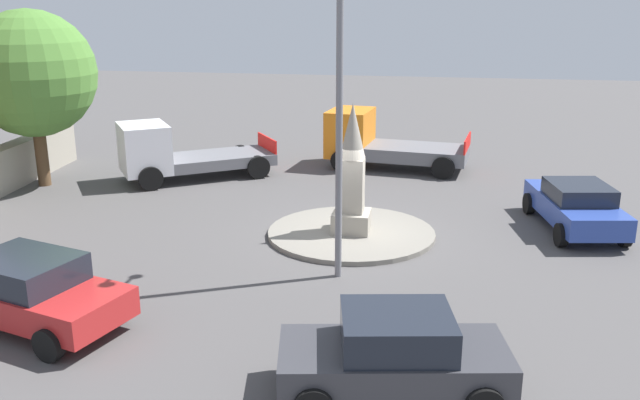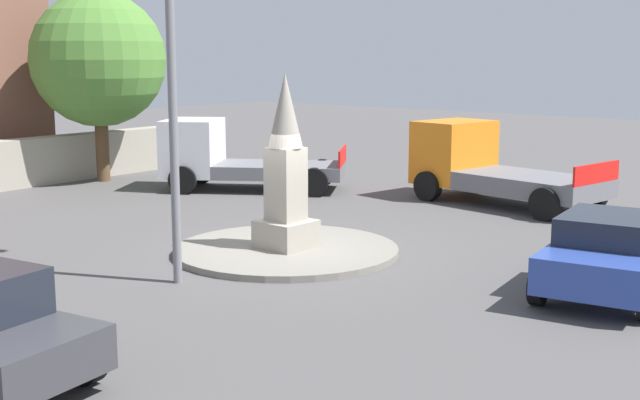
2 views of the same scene
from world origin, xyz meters
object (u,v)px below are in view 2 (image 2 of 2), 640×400
truck_white_near_island (227,157)px  streetlamp (170,11)px  monument (286,171)px  truck_orange_parked_right (486,166)px  tree_near_wall (98,60)px  car_blue_passing (612,251)px

truck_white_near_island → streetlamp: bearing=42.2°
monument → truck_orange_parked_right: 8.17m
truck_white_near_island → tree_near_wall: tree_near_wall is taller
monument → streetlamp: (2.94, 0.06, 3.09)m
monument → truck_orange_parked_right: monument is taller
truck_orange_parked_right → tree_near_wall: (4.71, -11.42, 2.90)m
car_blue_passing → truck_white_near_island: size_ratio=0.78×
car_blue_passing → tree_near_wall: (-1.81, -17.63, 3.18)m
streetlamp → truck_orange_parked_right: size_ratio=1.45×
tree_near_wall → car_blue_passing: bearing=84.2°
truck_white_near_island → tree_near_wall: (1.47, -4.34, 2.92)m
tree_near_wall → truck_orange_parked_right: bearing=112.4°
car_blue_passing → truck_orange_parked_right: 9.00m
car_blue_passing → truck_orange_parked_right: size_ratio=0.79×
monument → streetlamp: bearing=1.2°
monument → truck_orange_parked_right: size_ratio=0.65×
streetlamp → truck_white_near_island: (-7.85, -7.12, -3.83)m
streetlamp → tree_near_wall: bearing=-119.1°
car_blue_passing → truck_white_near_island: bearing=-103.9°
monument → tree_near_wall: 12.11m
truck_white_near_island → truck_orange_parked_right: (-3.24, 7.08, 0.02)m
monument → truck_white_near_island: 8.63m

